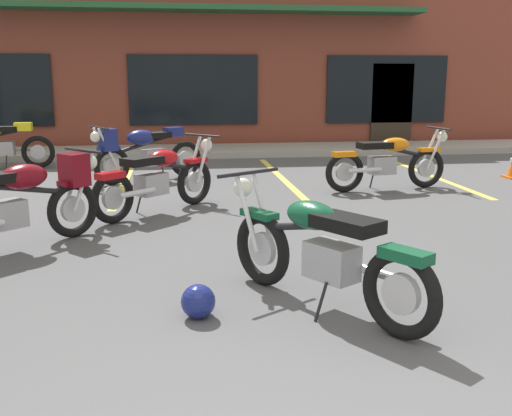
{
  "coord_description": "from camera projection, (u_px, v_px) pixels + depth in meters",
  "views": [
    {
      "loc": [
        -0.51,
        -1.74,
        1.77
      ],
      "look_at": [
        0.24,
        3.75,
        0.55
      ],
      "focal_mm": 42.07,
      "sensor_mm": 36.0,
      "label": 1
    }
  ],
  "objects": [
    {
      "name": "motorcycle_red_sportbike",
      "position": [
        22.0,
        199.0,
        6.19
      ],
      "size": [
        1.68,
        1.62,
        0.98
      ],
      "color": "black",
      "rests_on": "ground_plane"
    },
    {
      "name": "motorcycle_silver_naked",
      "position": [
        157.0,
        178.0,
        7.86
      ],
      "size": [
        1.66,
        1.64,
        0.98
      ],
      "color": "black",
      "rests_on": "ground_plane"
    },
    {
      "name": "motorcycle_orange_scrambler",
      "position": [
        144.0,
        151.0,
        10.25
      ],
      "size": [
        1.87,
        1.34,
        0.98
      ],
      "color": "black",
      "rests_on": "ground_plane"
    },
    {
      "name": "motorcycle_foreground_classic",
      "position": [
        322.0,
        250.0,
        4.6
      ],
      "size": [
        1.38,
        1.85,
        0.98
      ],
      "color": "black",
      "rests_on": "ground_plane"
    },
    {
      "name": "helmet_on_pavement",
      "position": [
        198.0,
        301.0,
        4.47
      ],
      "size": [
        0.26,
        0.26,
        0.26
      ],
      "color": "navy",
      "rests_on": "ground_plane"
    },
    {
      "name": "sidewalk_kerb",
      "position": [
        197.0,
        151.0,
        14.0
      ],
      "size": [
        22.0,
        1.8,
        0.14
      ],
      "primitive_type": "cube",
      "color": "#A8A59E",
      "rests_on": "ground_plane"
    },
    {
      "name": "painted_stall_lines",
      "position": [
        205.0,
        179.0,
        10.53
      ],
      "size": [
        8.36,
        4.8,
        0.01
      ],
      "color": "#DBCC4C",
      "rests_on": "ground_plane"
    },
    {
      "name": "motorcycle_blue_standard",
      "position": [
        388.0,
        161.0,
        9.48
      ],
      "size": [
        2.1,
        0.75,
        0.98
      ],
      "color": "black",
      "rests_on": "ground_plane"
    },
    {
      "name": "ground_plane",
      "position": [
        229.0,
        258.0,
        5.96
      ],
      "size": [
        80.0,
        80.0,
        0.0
      ],
      "primitive_type": "plane",
      "color": "#515154"
    },
    {
      "name": "brick_storefront_building",
      "position": [
        190.0,
        66.0,
        17.48
      ],
      "size": [
        18.6,
        6.72,
        4.13
      ],
      "color": "brown",
      "rests_on": "ground_plane"
    }
  ]
}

